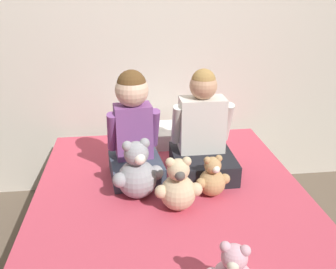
{
  "coord_description": "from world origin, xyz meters",
  "views": [
    {
      "loc": [
        -0.21,
        -1.49,
        1.54
      ],
      "look_at": [
        0.0,
        0.27,
        0.78
      ],
      "focal_mm": 38.0,
      "sensor_mm": 36.0,
      "label": 1
    }
  ],
  "objects_px": {
    "bed": "(174,246)",
    "child_on_left": "(134,130)",
    "teddy_bear_between_children": "(178,188)",
    "child_on_right": "(202,136)",
    "pillow_at_headboard": "(159,135)",
    "teddy_bear_held_by_left_child": "(137,173)",
    "teddy_bear_held_by_right_child": "(212,179)"
  },
  "relations": [
    {
      "from": "bed",
      "to": "child_on_left",
      "type": "bearing_deg",
      "value": 117.37
    },
    {
      "from": "teddy_bear_between_children",
      "to": "child_on_right",
      "type": "bearing_deg",
      "value": 61.67
    },
    {
      "from": "child_on_right",
      "to": "pillow_at_headboard",
      "type": "distance_m",
      "value": 0.51
    },
    {
      "from": "bed",
      "to": "child_on_right",
      "type": "relative_size",
      "value": 3.17
    },
    {
      "from": "child_on_left",
      "to": "teddy_bear_held_by_left_child",
      "type": "bearing_deg",
      "value": -95.86
    },
    {
      "from": "child_on_right",
      "to": "teddy_bear_held_by_left_child",
      "type": "height_order",
      "value": "child_on_right"
    },
    {
      "from": "child_on_right",
      "to": "teddy_bear_held_by_left_child",
      "type": "distance_m",
      "value": 0.46
    },
    {
      "from": "child_on_left",
      "to": "teddy_bear_held_by_right_child",
      "type": "distance_m",
      "value": 0.51
    },
    {
      "from": "child_on_left",
      "to": "teddy_bear_held_by_left_child",
      "type": "height_order",
      "value": "child_on_left"
    },
    {
      "from": "bed",
      "to": "child_on_right",
      "type": "xyz_separation_m",
      "value": [
        0.21,
        0.35,
        0.47
      ]
    },
    {
      "from": "child_on_right",
      "to": "teddy_bear_between_children",
      "type": "relative_size",
      "value": 2.17
    },
    {
      "from": "pillow_at_headboard",
      "to": "bed",
      "type": "bearing_deg",
      "value": -90.0
    },
    {
      "from": "bed",
      "to": "teddy_bear_held_by_left_child",
      "type": "bearing_deg",
      "value": 146.18
    },
    {
      "from": "child_on_right",
      "to": "teddy_bear_held_by_left_child",
      "type": "xyz_separation_m",
      "value": [
        -0.39,
        -0.23,
        -0.09
      ]
    },
    {
      "from": "bed",
      "to": "teddy_bear_held_by_right_child",
      "type": "relative_size",
      "value": 8.47
    },
    {
      "from": "teddy_bear_held_by_right_child",
      "to": "pillow_at_headboard",
      "type": "bearing_deg",
      "value": 94.47
    },
    {
      "from": "child_on_left",
      "to": "child_on_right",
      "type": "distance_m",
      "value": 0.4
    },
    {
      "from": "teddy_bear_held_by_left_child",
      "to": "teddy_bear_held_by_right_child",
      "type": "distance_m",
      "value": 0.39
    },
    {
      "from": "teddy_bear_held_by_left_child",
      "to": "teddy_bear_between_children",
      "type": "xyz_separation_m",
      "value": [
        0.19,
        -0.14,
        -0.02
      ]
    },
    {
      "from": "bed",
      "to": "teddy_bear_held_by_right_child",
      "type": "bearing_deg",
      "value": 21.97
    },
    {
      "from": "child_on_left",
      "to": "child_on_right",
      "type": "bearing_deg",
      "value": -6.97
    },
    {
      "from": "teddy_bear_held_by_left_child",
      "to": "teddy_bear_between_children",
      "type": "relative_size",
      "value": 1.15
    },
    {
      "from": "child_on_left",
      "to": "teddy_bear_between_children",
      "type": "xyz_separation_m",
      "value": [
        0.2,
        -0.37,
        -0.16
      ]
    },
    {
      "from": "teddy_bear_between_children",
      "to": "pillow_at_headboard",
      "type": "bearing_deg",
      "value": 90.61
    },
    {
      "from": "teddy_bear_held_by_left_child",
      "to": "pillow_at_headboard",
      "type": "bearing_deg",
      "value": 58.74
    },
    {
      "from": "child_on_right",
      "to": "teddy_bear_held_by_right_child",
      "type": "height_order",
      "value": "child_on_right"
    },
    {
      "from": "child_on_left",
      "to": "bed",
      "type": "bearing_deg",
      "value": -69.61
    },
    {
      "from": "child_on_left",
      "to": "pillow_at_headboard",
      "type": "relative_size",
      "value": 1.15
    },
    {
      "from": "bed",
      "to": "pillow_at_headboard",
      "type": "relative_size",
      "value": 3.6
    },
    {
      "from": "child_on_left",
      "to": "teddy_bear_held_by_left_child",
      "type": "xyz_separation_m",
      "value": [
        0.0,
        -0.23,
        -0.15
      ]
    },
    {
      "from": "teddy_bear_between_children",
      "to": "bed",
      "type": "bearing_deg",
      "value": 135.03
    },
    {
      "from": "teddy_bear_held_by_right_child",
      "to": "bed",
      "type": "bearing_deg",
      "value": -170.25
    }
  ]
}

